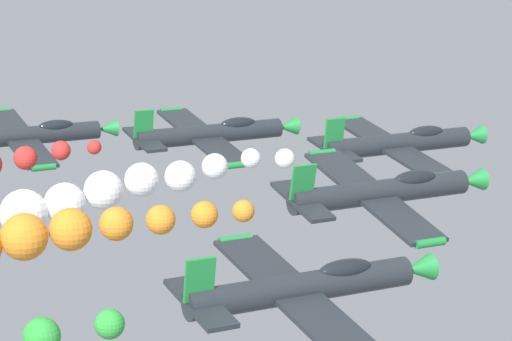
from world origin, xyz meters
TOP-DOWN VIEW (x-y plane):
  - airplane_lead at (-0.33, 9.00)m, footprint 9.49×10.35m
  - smoke_trail_lead at (-0.55, -8.12)m, footprint 2.31×15.46m
  - airplane_left_inner at (-8.41, 1.52)m, footprint 9.47×10.35m
  - airplane_right_inner at (8.98, 1.79)m, footprint 9.37×10.35m
  - smoke_trail_right_inner at (7.36, -14.68)m, footprint 4.23×14.41m
  - airplane_left_outer at (-16.19, -6.92)m, footprint 9.43×10.35m
  - airplane_right_outer at (16.71, -6.62)m, footprint 9.47×10.35m

SIDE VIEW (x-z plane):
  - smoke_trail_lead at x=-0.55m, z-range 89.40..92.64m
  - airplane_right_outer at x=16.71m, z-range 89.65..92.52m
  - airplane_left_outer at x=-16.19m, z-range 89.68..92.68m
  - smoke_trail_right_inner at x=7.36m, z-range 90.28..92.86m
  - airplane_left_inner at x=-8.41m, z-range 90.42..93.30m
  - airplane_lead at x=-0.33m, z-range 90.63..93.43m
  - airplane_right_inner at x=8.98m, z-range 90.52..93.65m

